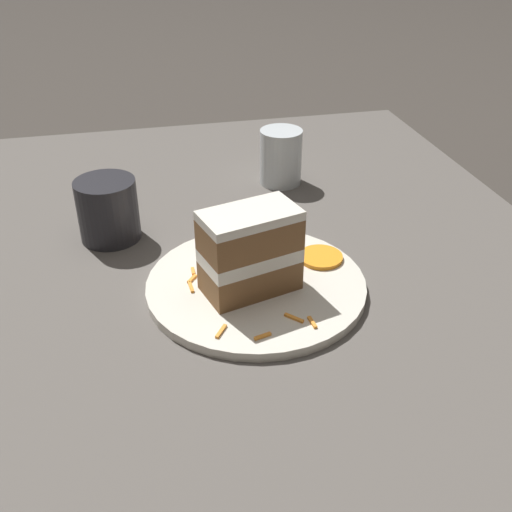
{
  "coord_description": "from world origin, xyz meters",
  "views": [
    {
      "loc": [
        -0.57,
        0.12,
        0.46
      ],
      "look_at": [
        0.02,
        -0.02,
        0.08
      ],
      "focal_mm": 42.0,
      "sensor_mm": 36.0,
      "label": 1
    }
  ],
  "objects_px": {
    "plate": "(256,285)",
    "orange_garnish": "(321,257)",
    "cake_slice": "(250,251)",
    "coffee_mug": "(108,207)",
    "cream_dollop": "(274,231)",
    "drinking_glass": "(281,160)"
  },
  "relations": [
    {
      "from": "plate",
      "to": "orange_garnish",
      "type": "distance_m",
      "value": 0.1
    },
    {
      "from": "plate",
      "to": "orange_garnish",
      "type": "relative_size",
      "value": 4.74
    },
    {
      "from": "cake_slice",
      "to": "orange_garnish",
      "type": "bearing_deg",
      "value": 97.76
    },
    {
      "from": "plate",
      "to": "coffee_mug",
      "type": "relative_size",
      "value": 3.1
    },
    {
      "from": "orange_garnish",
      "to": "cake_slice",
      "type": "bearing_deg",
      "value": 113.2
    },
    {
      "from": "cream_dollop",
      "to": "plate",
      "type": "bearing_deg",
      "value": 152.04
    },
    {
      "from": "cream_dollop",
      "to": "drinking_glass",
      "type": "height_order",
      "value": "drinking_glass"
    },
    {
      "from": "cream_dollop",
      "to": "drinking_glass",
      "type": "distance_m",
      "value": 0.23
    },
    {
      "from": "drinking_glass",
      "to": "coffee_mug",
      "type": "xyz_separation_m",
      "value": [
        -0.13,
        0.28,
        0.01
      ]
    },
    {
      "from": "cream_dollop",
      "to": "coffee_mug",
      "type": "distance_m",
      "value": 0.23
    },
    {
      "from": "cake_slice",
      "to": "coffee_mug",
      "type": "relative_size",
      "value": 1.42
    },
    {
      "from": "plate",
      "to": "cake_slice",
      "type": "distance_m",
      "value": 0.06
    },
    {
      "from": "plate",
      "to": "cake_slice",
      "type": "xyz_separation_m",
      "value": [
        -0.01,
        0.01,
        0.06
      ]
    },
    {
      "from": "cream_dollop",
      "to": "orange_garnish",
      "type": "height_order",
      "value": "cream_dollop"
    },
    {
      "from": "plate",
      "to": "drinking_glass",
      "type": "bearing_deg",
      "value": -20.15
    },
    {
      "from": "drinking_glass",
      "to": "plate",
      "type": "bearing_deg",
      "value": 159.85
    },
    {
      "from": "coffee_mug",
      "to": "drinking_glass",
      "type": "bearing_deg",
      "value": -65.71
    },
    {
      "from": "plate",
      "to": "cream_dollop",
      "type": "xyz_separation_m",
      "value": [
        0.08,
        -0.04,
        0.03
      ]
    },
    {
      "from": "cake_slice",
      "to": "coffee_mug",
      "type": "height_order",
      "value": "cake_slice"
    },
    {
      "from": "cream_dollop",
      "to": "orange_garnish",
      "type": "relative_size",
      "value": 1.03
    },
    {
      "from": "orange_garnish",
      "to": "drinking_glass",
      "type": "xyz_separation_m",
      "value": [
        0.26,
        -0.02,
        0.02
      ]
    },
    {
      "from": "orange_garnish",
      "to": "drinking_glass",
      "type": "height_order",
      "value": "drinking_glass"
    }
  ]
}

